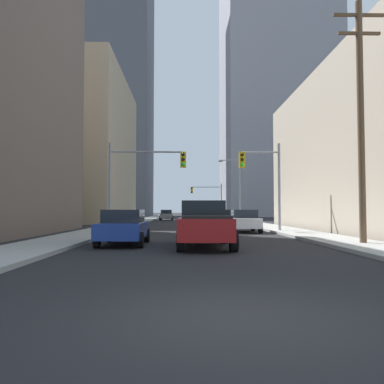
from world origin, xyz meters
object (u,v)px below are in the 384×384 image
(pickup_truck_red, at_px, (204,224))
(traffic_signal_near_right, at_px, (262,173))
(sedan_grey, at_px, (166,215))
(traffic_signal_far_right, at_px, (208,195))
(sedan_white, at_px, (244,221))
(sedan_beige, at_px, (215,216))
(sedan_blue, at_px, (124,227))
(sedan_black, at_px, (231,218))
(traffic_signal_near_left, at_px, (144,171))

(pickup_truck_red, relative_size, traffic_signal_near_right, 0.91)
(sedan_grey, bearing_deg, traffic_signal_far_right, 52.89)
(sedan_white, distance_m, sedan_grey, 31.93)
(sedan_beige, bearing_deg, traffic_signal_near_right, -87.04)
(sedan_blue, distance_m, sedan_black, 17.98)
(sedan_beige, xyz_separation_m, sedan_grey, (-6.59, 7.77, 0.00))
(sedan_white, xyz_separation_m, traffic_signal_near_left, (-6.75, -0.33, 3.33))
(pickup_truck_red, height_order, sedan_grey, pickup_truck_red)
(pickup_truck_red, relative_size, traffic_signal_near_left, 0.91)
(sedan_blue, distance_m, sedan_white, 11.57)
(sedan_black, relative_size, traffic_signal_near_left, 0.71)
(traffic_signal_near_left, relative_size, traffic_signal_near_right, 1.00)
(sedan_blue, distance_m, sedan_grey, 40.72)
(sedan_white, height_order, traffic_signal_near_right, traffic_signal_near_right)
(pickup_truck_red, height_order, sedan_blue, pickup_truck_red)
(sedan_blue, bearing_deg, traffic_signal_near_right, 49.32)
(traffic_signal_near_left, bearing_deg, sedan_blue, -89.39)
(sedan_beige, height_order, traffic_signal_far_right, traffic_signal_far_right)
(sedan_grey, bearing_deg, traffic_signal_near_right, -76.09)
(sedan_white, xyz_separation_m, sedan_grey, (-6.61, 31.24, 0.00))
(sedan_beige, bearing_deg, pickup_truck_red, -95.42)
(pickup_truck_red, height_order, sedan_white, pickup_truck_red)
(sedan_white, bearing_deg, pickup_truck_red, -107.24)
(sedan_grey, bearing_deg, sedan_white, -78.06)
(traffic_signal_near_left, height_order, traffic_signal_far_right, same)
(sedan_grey, distance_m, traffic_signal_far_right, 11.50)
(traffic_signal_near_left, relative_size, traffic_signal_far_right, 1.00)
(sedan_white, relative_size, sedan_beige, 1.00)
(traffic_signal_near_right, bearing_deg, traffic_signal_near_left, 179.99)
(sedan_beige, xyz_separation_m, traffic_signal_near_left, (-6.72, -23.80, 3.33))
(sedan_white, xyz_separation_m, sedan_black, (0.01, 7.23, 0.00))
(pickup_truck_red, xyz_separation_m, sedan_blue, (-3.41, 0.95, -0.16))
(sedan_black, xyz_separation_m, sedan_grey, (-6.62, 24.01, 0.00))
(sedan_beige, distance_m, sedan_grey, 10.19)
(traffic_signal_near_right, bearing_deg, sedan_grey, 103.91)
(pickup_truck_red, relative_size, sedan_white, 1.29)
(sedan_grey, xyz_separation_m, traffic_signal_near_left, (-0.14, -31.57, 3.33))
(sedan_blue, bearing_deg, sedan_white, 54.94)
(sedan_grey, xyz_separation_m, traffic_signal_near_right, (7.82, -31.57, 3.22))
(sedan_white, relative_size, traffic_signal_near_left, 0.70)
(sedan_blue, bearing_deg, sedan_beige, 78.63)
(sedan_blue, distance_m, traffic_signal_far_right, 50.05)
(pickup_truck_red, bearing_deg, sedan_blue, 164.38)
(traffic_signal_far_right, bearing_deg, sedan_white, -90.04)
(pickup_truck_red, bearing_deg, sedan_black, 79.57)
(sedan_white, distance_m, traffic_signal_near_right, 3.46)
(sedan_beige, distance_m, traffic_signal_near_right, 24.05)
(sedan_blue, xyz_separation_m, sedan_grey, (0.04, 40.72, 0.00))
(sedan_black, bearing_deg, pickup_truck_red, -100.43)
(traffic_signal_near_left, bearing_deg, sedan_white, 2.80)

